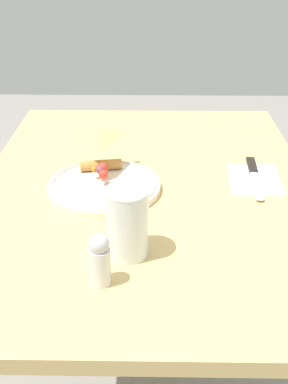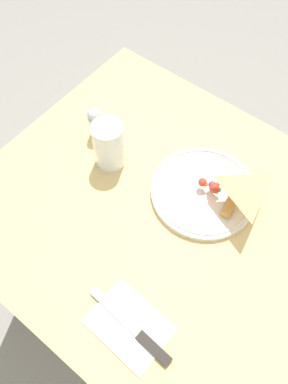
{
  "view_description": "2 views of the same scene",
  "coord_description": "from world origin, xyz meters",
  "px_view_note": "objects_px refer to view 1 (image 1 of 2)",
  "views": [
    {
      "loc": [
        0.95,
        0.01,
        1.25
      ],
      "look_at": [
        0.15,
        -0.0,
        0.81
      ],
      "focal_mm": 45.0,
      "sensor_mm": 36.0,
      "label": 1
    },
    {
      "loc": [
        -0.14,
        0.34,
        1.51
      ],
      "look_at": [
        0.11,
        0.03,
        0.82
      ],
      "focal_mm": 35.0,
      "sensor_mm": 36.0,
      "label": 2
    }
  ],
  "objects_px": {
    "dining_table": "(146,231)",
    "milk_glass": "(127,226)",
    "plate_pizza": "(104,183)",
    "napkin_folded": "(255,179)",
    "butter_knife": "(254,175)",
    "salt_shaker": "(100,260)"
  },
  "relations": [
    {
      "from": "napkin_folded",
      "to": "dining_table",
      "type": "bearing_deg",
      "value": -82.94
    },
    {
      "from": "plate_pizza",
      "to": "napkin_folded",
      "type": "relative_size",
      "value": 1.56
    },
    {
      "from": "dining_table",
      "to": "napkin_folded",
      "type": "relative_size",
      "value": 6.29
    },
    {
      "from": "butter_knife",
      "to": "salt_shaker",
      "type": "bearing_deg",
      "value": -36.13
    },
    {
      "from": "dining_table",
      "to": "butter_knife",
      "type": "height_order",
      "value": "butter_knife"
    },
    {
      "from": "milk_glass",
      "to": "butter_knife",
      "type": "xyz_separation_m",
      "value": [
        -0.3,
        0.28,
        -0.05
      ]
    },
    {
      "from": "dining_table",
      "to": "plate_pizza",
      "type": "distance_m",
      "value": 0.16
    },
    {
      "from": "plate_pizza",
      "to": "milk_glass",
      "type": "height_order",
      "value": "milk_glass"
    },
    {
      "from": "napkin_folded",
      "to": "milk_glass",
      "type": "bearing_deg",
      "value": -44.14
    },
    {
      "from": "butter_knife",
      "to": "salt_shaker",
      "type": "height_order",
      "value": "salt_shaker"
    },
    {
      "from": "milk_glass",
      "to": "plate_pizza",
      "type": "bearing_deg",
      "value": -165.05
    },
    {
      "from": "dining_table",
      "to": "milk_glass",
      "type": "relative_size",
      "value": 7.78
    },
    {
      "from": "milk_glass",
      "to": "butter_knife",
      "type": "height_order",
      "value": "milk_glass"
    },
    {
      "from": "plate_pizza",
      "to": "milk_glass",
      "type": "bearing_deg",
      "value": 14.95
    },
    {
      "from": "milk_glass",
      "to": "dining_table",
      "type": "bearing_deg",
      "value": 173.38
    },
    {
      "from": "plate_pizza",
      "to": "salt_shaker",
      "type": "xyz_separation_m",
      "value": [
        0.32,
        0.02,
        0.03
      ]
    },
    {
      "from": "plate_pizza",
      "to": "butter_knife",
      "type": "distance_m",
      "value": 0.35
    },
    {
      "from": "milk_glass",
      "to": "butter_knife",
      "type": "bearing_deg",
      "value": 136.85
    },
    {
      "from": "napkin_folded",
      "to": "butter_knife",
      "type": "relative_size",
      "value": 0.76
    },
    {
      "from": "salt_shaker",
      "to": "plate_pizza",
      "type": "bearing_deg",
      "value": -175.83
    },
    {
      "from": "milk_glass",
      "to": "salt_shaker",
      "type": "bearing_deg",
      "value": -26.19
    },
    {
      "from": "plate_pizza",
      "to": "napkin_folded",
      "type": "distance_m",
      "value": 0.34
    }
  ]
}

